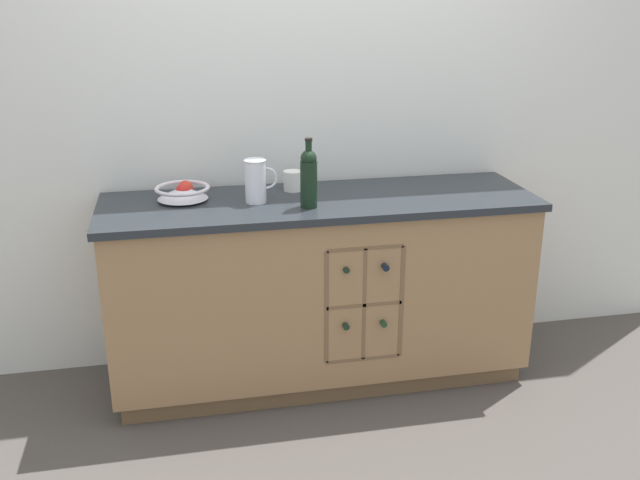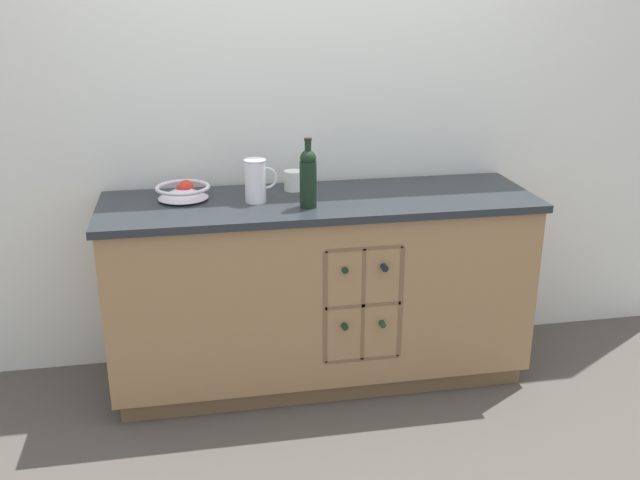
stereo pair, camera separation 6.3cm
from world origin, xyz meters
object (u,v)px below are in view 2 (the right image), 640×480
object	(u,v)px
ceramic_mug	(294,181)
standing_wine_bottle	(308,177)
fruit_bowl	(183,190)
white_pitcher	(256,180)

from	to	relation	value
ceramic_mug	standing_wine_bottle	distance (m)	0.30
fruit_bowl	ceramic_mug	xyz separation A→B (m)	(0.53, 0.06, 0.01)
white_pitcher	fruit_bowl	bearing A→B (deg)	162.77
ceramic_mug	white_pitcher	bearing A→B (deg)	-140.90
white_pitcher	ceramic_mug	world-z (taller)	white_pitcher
fruit_bowl	ceramic_mug	bearing A→B (deg)	6.47
fruit_bowl	white_pitcher	xyz separation A→B (m)	(0.33, -0.10, 0.06)
standing_wine_bottle	fruit_bowl	bearing A→B (deg)	157.65
white_pitcher	ceramic_mug	bearing A→B (deg)	39.10
fruit_bowl	white_pitcher	world-z (taller)	white_pitcher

